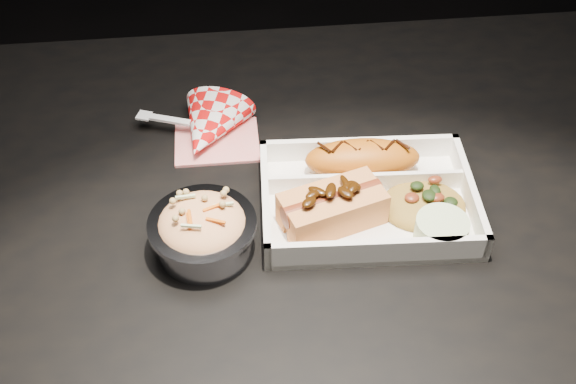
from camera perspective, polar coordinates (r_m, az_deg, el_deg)
The scene contains 8 objects.
dining_table at distance 0.94m, azimuth 2.99°, elevation -4.69°, with size 1.20×0.80×0.75m.
food_tray at distance 0.86m, azimuth 6.26°, elevation -0.78°, with size 0.26×0.19×0.04m.
fried_pastry at distance 0.89m, azimuth 5.90°, elevation 2.64°, with size 0.14×0.06×0.05m, color #C36113.
hotdog at distance 0.82m, azimuth 3.53°, elevation -1.09°, with size 0.13×0.09×0.06m.
fried_rice_mound at distance 0.86m, azimuth 10.72°, elevation -0.55°, with size 0.10×0.08×0.03m, color #AE8332.
cupcake_liner at distance 0.83m, azimuth 12.02°, elevation -3.00°, with size 0.06×0.06×0.03m, color beige.
foil_coleslaw_cup at distance 0.80m, azimuth -6.76°, elevation -2.95°, with size 0.12×0.12×0.07m.
napkin_fork at distance 0.96m, azimuth -6.31°, elevation 5.01°, with size 0.16×0.14×0.10m.
Camera 1 is at (-0.12, -0.61, 1.37)m, focal length 45.00 mm.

